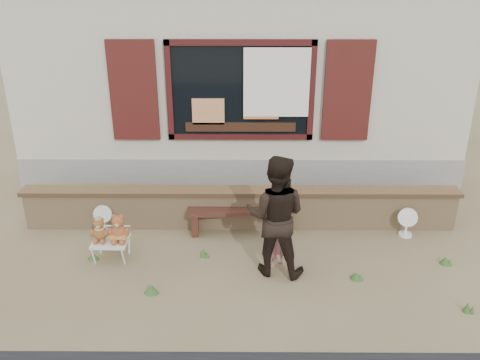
{
  "coord_description": "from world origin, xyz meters",
  "views": [
    {
      "loc": [
        0.04,
        -6.48,
        4.03
      ],
      "look_at": [
        0.0,
        0.6,
        1.0
      ],
      "focal_mm": 38.0,
      "sensor_mm": 36.0,
      "label": 1
    }
  ],
  "objects_px": {
    "teddy_bear_left": "(100,229)",
    "bench": "(240,214)",
    "folding_chair": "(111,242)",
    "adult": "(276,216)",
    "child": "(277,237)",
    "teddy_bear_right": "(119,227)"
  },
  "relations": [
    {
      "from": "teddy_bear_left",
      "to": "bench",
      "type": "bearing_deg",
      "value": 22.88
    },
    {
      "from": "bench",
      "to": "folding_chair",
      "type": "height_order",
      "value": "bench"
    },
    {
      "from": "child",
      "to": "teddy_bear_left",
      "type": "bearing_deg",
      "value": -43.44
    },
    {
      "from": "folding_chair",
      "to": "teddy_bear_left",
      "type": "height_order",
      "value": "teddy_bear_left"
    },
    {
      "from": "bench",
      "to": "child",
      "type": "relative_size",
      "value": 1.82
    },
    {
      "from": "adult",
      "to": "folding_chair",
      "type": "bearing_deg",
      "value": 6.13
    },
    {
      "from": "teddy_bear_right",
      "to": "adult",
      "type": "bearing_deg",
      "value": -7.05
    },
    {
      "from": "teddy_bear_right",
      "to": "child",
      "type": "xyz_separation_m",
      "value": [
        2.27,
        -0.17,
        -0.06
      ]
    },
    {
      "from": "bench",
      "to": "adult",
      "type": "relative_size",
      "value": 0.97
    },
    {
      "from": "teddy_bear_left",
      "to": "adult",
      "type": "distance_m",
      "value": 2.57
    },
    {
      "from": "teddy_bear_right",
      "to": "bench",
      "type": "bearing_deg",
      "value": 26.09
    },
    {
      "from": "bench",
      "to": "teddy_bear_left",
      "type": "relative_size",
      "value": 4.59
    },
    {
      "from": "teddy_bear_left",
      "to": "adult",
      "type": "bearing_deg",
      "value": -6.27
    },
    {
      "from": "bench",
      "to": "child",
      "type": "distance_m",
      "value": 1.14
    },
    {
      "from": "folding_chair",
      "to": "adult",
      "type": "height_order",
      "value": "adult"
    },
    {
      "from": "child",
      "to": "adult",
      "type": "distance_m",
      "value": 0.43
    },
    {
      "from": "teddy_bear_left",
      "to": "child",
      "type": "xyz_separation_m",
      "value": [
        2.55,
        -0.18,
        -0.03
      ]
    },
    {
      "from": "teddy_bear_left",
      "to": "adult",
      "type": "height_order",
      "value": "adult"
    },
    {
      "from": "folding_chair",
      "to": "child",
      "type": "distance_m",
      "value": 2.43
    },
    {
      "from": "folding_chair",
      "to": "adult",
      "type": "bearing_deg",
      "value": -6.64
    },
    {
      "from": "teddy_bear_right",
      "to": "folding_chair",
      "type": "bearing_deg",
      "value": 180.0
    },
    {
      "from": "teddy_bear_left",
      "to": "teddy_bear_right",
      "type": "relative_size",
      "value": 0.86
    }
  ]
}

